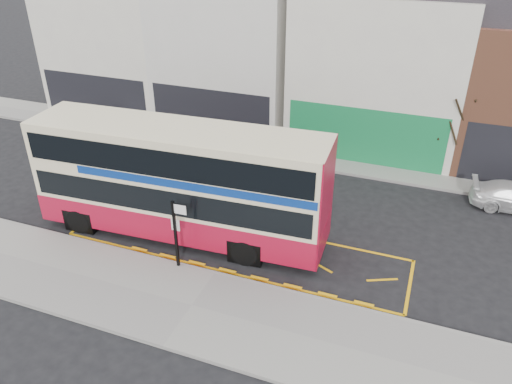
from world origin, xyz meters
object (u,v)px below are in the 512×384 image
at_px(car_silver, 104,123).
at_px(bus_stop_post, 177,228).
at_px(street_tree_left, 67,60).
at_px(car_grey, 271,156).
at_px(street_tree_right, 459,105).
at_px(double_decker_bus, 181,181).

bearing_deg(car_silver, bus_stop_post, -150.86).
distance_m(car_silver, street_tree_left, 5.56).
height_order(car_grey, street_tree_right, street_tree_right).
relative_size(car_grey, street_tree_right, 0.69).
distance_m(double_decker_bus, street_tree_right, 14.25).
distance_m(double_decker_bus, car_grey, 7.71).
bearing_deg(street_tree_left, bus_stop_post, -40.44).
bearing_deg(double_decker_bus, street_tree_right, 40.78).
relative_size(car_grey, street_tree_left, 0.72).
relative_size(car_silver, street_tree_right, 0.80).
xyz_separation_m(double_decker_bus, car_silver, (-9.57, 7.83, -1.79)).
bearing_deg(double_decker_bus, street_tree_left, 140.00).
distance_m(bus_stop_post, street_tree_right, 15.34).
height_order(street_tree_left, street_tree_right, street_tree_right).
xyz_separation_m(car_silver, car_grey, (10.91, -0.48, -0.13)).
height_order(bus_stop_post, car_silver, bus_stop_post).
bearing_deg(street_tree_left, car_grey, -10.94).
distance_m(street_tree_left, street_tree_right, 23.91).
bearing_deg(car_grey, double_decker_bus, 173.24).
xyz_separation_m(double_decker_bus, bus_stop_post, (0.98, -2.24, -0.66)).
xyz_separation_m(bus_stop_post, car_grey, (0.36, 9.59, -1.26)).
bearing_deg(street_tree_left, street_tree_right, -0.95).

